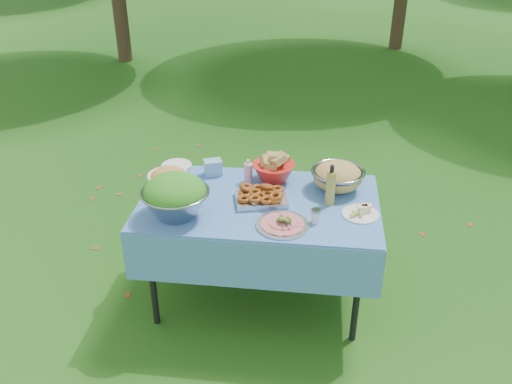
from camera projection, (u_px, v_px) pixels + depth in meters
ground at (259, 297)px, 3.70m from camera, size 80.00×80.00×0.00m
picnic_table at (259, 252)px, 3.51m from camera, size 1.46×0.86×0.76m
salad_bowl at (175, 196)px, 3.11m from camera, size 0.45×0.45×0.26m
pasta_bowl_white at (168, 178)px, 3.44m from camera, size 0.29×0.29×0.14m
plate_stack at (177, 168)px, 3.65m from camera, size 0.21×0.21×0.06m
wipes_box at (213, 167)px, 3.61m from camera, size 0.14×0.12×0.10m
sanitizer_bottle at (248, 171)px, 3.50m from camera, size 0.06×0.06×0.16m
bread_bowl at (274, 168)px, 3.51m from camera, size 0.36×0.36×0.18m
pasta_bowl_steel at (338, 176)px, 3.42m from camera, size 0.43×0.43×0.18m
fried_tray at (261, 196)px, 3.30m from camera, size 0.35×0.29×0.07m
charcuterie_platter at (283, 220)px, 3.06m from camera, size 0.37×0.37×0.07m
oil_bottle at (331, 185)px, 3.23m from camera, size 0.07×0.07×0.26m
cheese_plate at (361, 210)px, 3.17m from camera, size 0.24×0.24×0.06m
shaker at (316, 216)px, 3.09m from camera, size 0.07×0.07×0.09m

